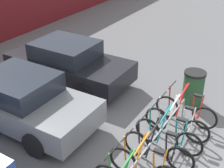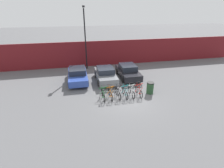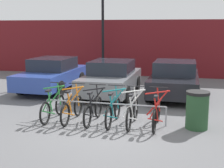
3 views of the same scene
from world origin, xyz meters
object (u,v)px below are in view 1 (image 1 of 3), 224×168
trash_bin (193,88)px  car_grey (22,100)px  bicycle_orange (145,167)px  car_black (68,63)px  bicycle_red (186,111)px  bike_rack (157,137)px  bicycle_black (158,150)px  bicycle_teal (168,135)px  bicycle_white (176,124)px

trash_bin → car_grey: bearing=132.7°
bicycle_orange → car_black: bearing=58.4°
bicycle_red → bike_rack: bearing=172.2°
bicycle_orange → bicycle_black: 0.65m
bicycle_orange → trash_bin: size_ratio=1.66×
bicycle_orange → bicycle_black: size_ratio=1.00×
bicycle_teal → car_black: 4.40m
bicycle_black → car_grey: bearing=98.4°
bicycle_orange → car_black: 4.96m
bicycle_orange → trash_bin: 3.55m
car_grey → car_black: same height
bicycle_teal → car_grey: size_ratio=0.42×
bike_rack → bicycle_red: bicycle_red is taller
bicycle_red → trash_bin: bicycle_red is taller
bicycle_teal → bicycle_white: same height
car_black → bicycle_red: bearing=-93.8°
bicycle_white → trash_bin: 1.76m
bicycle_orange → trash_bin: bearing=4.5°
bicycle_black → bicycle_teal: 0.59m
car_grey → trash_bin: size_ratio=3.93×
bicycle_red → car_grey: bearing=118.5°
car_black → trash_bin: bearing=-78.6°
bicycle_orange → bicycle_white: bearing=1.9°
bike_rack → bicycle_white: size_ratio=2.11×
bicycle_red → car_black: size_ratio=0.41×
bicycle_orange → bicycle_white: 1.79m
bicycle_black → bicycle_teal: same height
bike_rack → bicycle_red: 1.54m
bike_rack → trash_bin: trash_bin is taller
bicycle_teal → bicycle_red: same height
bicycle_teal → car_black: size_ratio=0.41×
bicycle_teal → bicycle_red: size_ratio=1.00×
bicycle_orange → trash_bin: bicycle_orange is taller
bicycle_white → car_grey: size_ratio=0.42×
bike_rack → bicycle_orange: bicycle_orange is taller
bicycle_black → trash_bin: bearing=5.7°
bike_rack → bicycle_black: (-0.28, -0.15, -0.11)m
car_grey → trash_bin: 4.83m
car_grey → car_black: size_ratio=0.97×
bike_rack → bicycle_teal: bicycle_teal is taller
car_grey → bicycle_white: bearing=-67.6°
bicycle_orange → bicycle_red: bearing=1.9°
bicycle_teal → bicycle_red: bearing=3.1°
bike_rack → bicycle_white: bearing=-9.8°
bicycle_black → bicycle_teal: (0.59, 0.00, 0.00)m
bicycle_red → car_black: bearing=84.0°
bicycle_orange → bicycle_white: (1.79, 0.00, 0.00)m
car_grey → trash_bin: bearing=-47.3°
bicycle_red → car_grey: size_ratio=0.42×
bicycle_black → car_black: 4.64m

